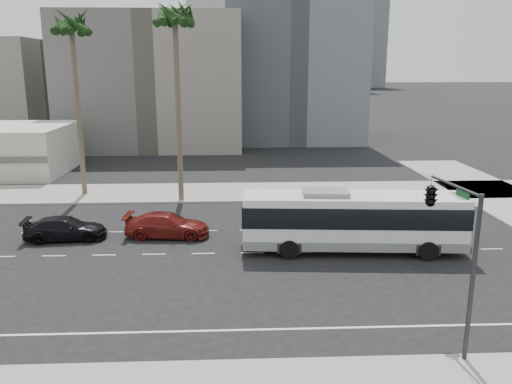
{
  "coord_description": "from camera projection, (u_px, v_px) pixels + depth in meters",
  "views": [
    {
      "loc": [
        -1.11,
        -29.73,
        11.12
      ],
      "look_at": [
        0.4,
        4.0,
        2.87
      ],
      "focal_mm": 36.11,
      "sensor_mm": 36.0,
      "label": 1
    }
  ],
  "objects": [
    {
      "name": "city_bus",
      "position": [
        353.0,
        220.0,
        31.4
      ],
      "size": [
        13.58,
        3.99,
        3.85
      ],
      "rotation": [
        0.0,
        0.0,
        -0.08
      ],
      "color": "silver",
      "rests_on": "ground"
    },
    {
      "name": "car_a",
      "position": [
        167.0,
        225.0,
        34.38
      ],
      "size": [
        2.67,
        5.75,
        1.63
      ],
      "primitive_type": "imported",
      "rotation": [
        0.0,
        0.0,
        1.5
      ],
      "color": "maroon",
      "rests_on": "ground"
    },
    {
      "name": "car_b",
      "position": [
        65.0,
        229.0,
        33.81
      ],
      "size": [
        2.61,
        5.42,
        1.52
      ],
      "primitive_type": "imported",
      "rotation": [
        0.0,
        0.0,
        1.67
      ],
      "color": "black",
      "rests_on": "ground"
    },
    {
      "name": "highrise_right",
      "position": [
        327.0,
        16.0,
        248.38
      ],
      "size": [
        26.0,
        26.0,
        70.0
      ],
      "primitive_type": "cube",
      "color": "#4F535A",
      "rests_on": "ground"
    },
    {
      "name": "palm_mid",
      "position": [
        72.0,
        30.0,
        42.32
      ],
      "size": [
        5.06,
        5.06,
        15.64
      ],
      "rotation": [
        0.0,
        0.0,
        0.17
      ],
      "color": "brown",
      "rests_on": "ground"
    },
    {
      "name": "ground",
      "position": [
        252.0,
        253.0,
        31.54
      ],
      "size": [
        700.0,
        700.0,
        0.0
      ],
      "primitive_type": "plane",
      "color": "black",
      "rests_on": "ground"
    },
    {
      "name": "highrise_far",
      "position": [
        363.0,
        31.0,
        279.77
      ],
      "size": [
        22.0,
        22.0,
        60.0
      ],
      "primitive_type": "cube",
      "color": "#4F535A",
      "rests_on": "ground"
    },
    {
      "name": "civic_tower",
      "position": [
        230.0,
        11.0,
        264.85
      ],
      "size": [
        42.0,
        42.0,
        129.0
      ],
      "color": "beige",
      "rests_on": "ground"
    },
    {
      "name": "palm_near",
      "position": [
        175.0,
        21.0,
        40.27
      ],
      "size": [
        4.79,
        4.79,
        16.13
      ],
      "rotation": [
        0.0,
        0.0,
        -0.34
      ],
      "color": "brown",
      "rests_on": "ground"
    },
    {
      "name": "traffic_signal",
      "position": [
        435.0,
        202.0,
        21.62
      ],
      "size": [
        3.11,
        4.15,
        6.7
      ],
      "rotation": [
        0.0,
        0.0,
        0.12
      ],
      "color": "#262628",
      "rests_on": "ground"
    },
    {
      "name": "midrise_beige_west",
      "position": [
        155.0,
        82.0,
        72.56
      ],
      "size": [
        24.0,
        18.0,
        18.0
      ],
      "primitive_type": "cube",
      "color": "#63605C",
      "rests_on": "ground"
    },
    {
      "name": "sidewalk_north",
      "position": [
        246.0,
        192.0,
        46.57
      ],
      "size": [
        120.0,
        7.0,
        0.15
      ],
      "primitive_type": "cube",
      "color": "gray",
      "rests_on": "ground"
    },
    {
      "name": "midrise_gray_center",
      "position": [
        291.0,
        54.0,
        79.27
      ],
      "size": [
        20.0,
        20.0,
        26.0
      ],
      "primitive_type": "cube",
      "color": "#4B4F54",
      "rests_on": "ground"
    }
  ]
}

